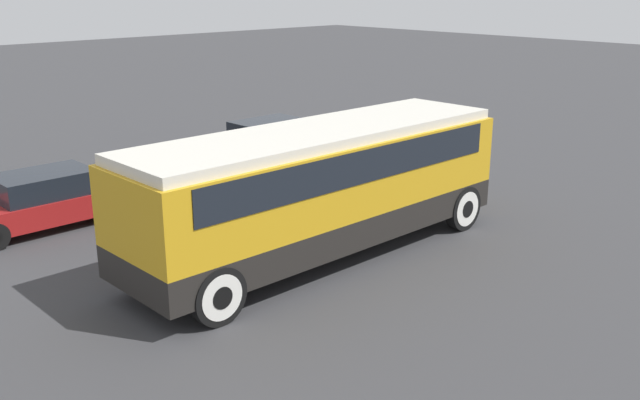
% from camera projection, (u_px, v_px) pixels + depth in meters
% --- Properties ---
extents(ground_plane, '(120.00, 120.00, 0.00)m').
position_uv_depth(ground_plane, '(320.00, 256.00, 16.36)').
color(ground_plane, '#38383A').
extents(tour_bus, '(9.55, 2.66, 2.97)m').
position_uv_depth(tour_bus, '(323.00, 179.00, 15.88)').
color(tour_bus, black).
rests_on(tour_bus, ground_plane).
extents(parked_car_near, '(4.46, 1.82, 1.44)m').
position_uv_depth(parked_car_near, '(50.00, 199.00, 18.14)').
color(parked_car_near, maroon).
rests_on(parked_car_near, ground_plane).
extents(parked_car_mid, '(4.61, 1.81, 1.41)m').
position_uv_depth(parked_car_mid, '(271.00, 140.00, 24.83)').
color(parked_car_mid, black).
rests_on(parked_car_mid, ground_plane).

